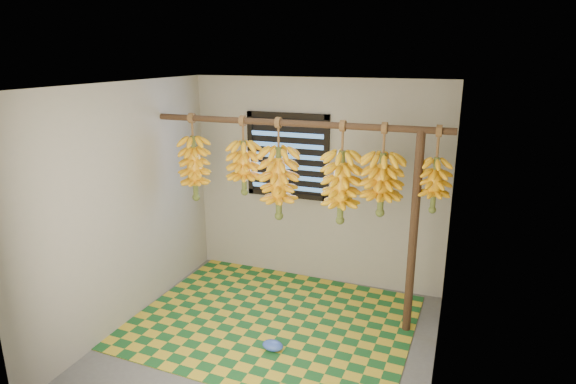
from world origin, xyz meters
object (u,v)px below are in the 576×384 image
at_px(woven_mat, 273,321).
at_px(plastic_bag, 273,345).
at_px(banana_bunch_b, 244,168).
at_px(banana_bunch_d, 341,187).
at_px(banana_bunch_e, 382,184).
at_px(banana_bunch_f, 434,185).
at_px(banana_bunch_c, 279,183).
at_px(banana_bunch_a, 195,168).
at_px(support_post, 413,236).

relative_size(woven_mat, plastic_bag, 13.35).
distance_m(banana_bunch_b, banana_bunch_d, 1.04).
xyz_separation_m(plastic_bag, banana_bunch_e, (0.79, 0.78, 1.42)).
bearing_deg(banana_bunch_b, woven_mat, -36.41).
bearing_deg(banana_bunch_f, plastic_bag, -148.22).
relative_size(plastic_bag, banana_bunch_b, 0.25).
bearing_deg(woven_mat, banana_bunch_c, 98.74).
xyz_separation_m(banana_bunch_c, banana_bunch_f, (1.51, 0.00, 0.12)).
bearing_deg(woven_mat, banana_bunch_d, 28.16).
relative_size(banana_bunch_a, banana_bunch_b, 1.15).
bearing_deg(banana_bunch_e, plastic_bag, -135.32).
bearing_deg(banana_bunch_a, banana_bunch_d, -0.00).
bearing_deg(banana_bunch_a, banana_bunch_b, 0.00).
relative_size(banana_bunch_a, banana_bunch_e, 1.06).
distance_m(plastic_bag, banana_bunch_d, 1.62).
relative_size(support_post, woven_mat, 0.73).
height_order(support_post, banana_bunch_c, banana_bunch_c).
bearing_deg(plastic_bag, banana_bunch_d, 62.60).
bearing_deg(support_post, woven_mat, -166.26).
bearing_deg(banana_bunch_f, banana_bunch_c, 180.00).
relative_size(banana_bunch_b, banana_bunch_c, 0.79).
xyz_separation_m(banana_bunch_b, banana_bunch_c, (0.38, 0.00, -0.13)).
bearing_deg(banana_bunch_d, banana_bunch_e, 0.00).
bearing_deg(banana_bunch_b, banana_bunch_f, 0.00).
bearing_deg(plastic_bag, woven_mat, 112.22).
height_order(banana_bunch_a, banana_bunch_f, same).
bearing_deg(woven_mat, banana_bunch_e, 17.99).
bearing_deg(banana_bunch_e, banana_bunch_a, 180.00).
relative_size(banana_bunch_c, banana_bunch_f, 1.30).
relative_size(banana_bunch_c, banana_bunch_e, 1.18).
bearing_deg(banana_bunch_b, banana_bunch_c, 0.00).
bearing_deg(banana_bunch_d, banana_bunch_a, 180.00).
xyz_separation_m(support_post, banana_bunch_d, (-0.71, -0.00, 0.41)).
bearing_deg(banana_bunch_c, woven_mat, -81.26).
distance_m(support_post, woven_mat, 1.67).
bearing_deg(woven_mat, banana_bunch_b, 143.59).
relative_size(woven_mat, banana_bunch_f, 3.46).
relative_size(plastic_bag, banana_bunch_e, 0.23).
distance_m(banana_bunch_b, banana_bunch_e, 1.42).
bearing_deg(banana_bunch_d, banana_bunch_b, 180.00).
bearing_deg(banana_bunch_a, plastic_bag, -32.95).
relative_size(support_post, plastic_bag, 9.72).
relative_size(banana_bunch_a, banana_bunch_f, 1.17).
xyz_separation_m(woven_mat, banana_bunch_a, (-1.02, 0.32, 1.46)).
bearing_deg(woven_mat, support_post, 13.74).
xyz_separation_m(banana_bunch_d, banana_bunch_f, (0.86, 0.00, 0.10)).
bearing_deg(banana_bunch_e, support_post, 0.00).
bearing_deg(banana_bunch_e, banana_bunch_c, 180.00).
distance_m(banana_bunch_a, banana_bunch_d, 1.62).
relative_size(plastic_bag, banana_bunch_c, 0.20).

